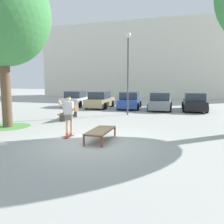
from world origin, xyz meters
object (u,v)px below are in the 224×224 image
Objects in this scene: park_bench at (70,112)px; light_post at (128,62)px; skateboard at (69,135)px; car_black at (194,102)px; car_blue at (130,101)px; tree_near_left at (2,15)px; skate_box at (101,131)px; skater at (69,113)px; car_grey at (160,102)px; car_tan at (100,100)px; car_white at (76,99)px.

park_bench is 0.42× the size of light_post.
skateboard is 8.44m from light_post.
skateboard is at bearing -115.13° from car_black.
car_blue is 5.53m from car_black.
car_blue is (4.18, 10.44, -5.04)m from tree_near_left.
skate_box is 0.23× the size of tree_near_left.
park_bench is at bearing -137.43° from car_black.
car_blue is (-0.10, 11.51, -0.38)m from skater.
tree_near_left is 1.91× the size of car_blue.
park_bench reaches higher than skateboard.
car_grey is 0.73× the size of light_post.
tree_near_left is (-4.27, 1.07, 4.66)m from skater.
car_grey reaches higher than skateboard.
skateboard is at bearing -75.69° from car_tan.
light_post reaches higher than skater.
light_post reaches higher than skate_box.
car_blue is 1.80× the size of park_bench.
skater is 5.05m from park_bench.
light_post is at bearing 52.33° from tree_near_left.
skater is 11.58m from car_grey.
car_white is 8.27m from light_post.
skater is 0.20× the size of tree_near_left.
car_blue is at bearing 90.48° from skater.
tree_near_left is at bearing 167.62° from skate_box.
car_black is at bearing 64.86° from skater.
skateboard is 13.09m from car_white.
skater is 8.05m from light_post.
car_tan is at bearing 94.19° from park_bench.
tree_near_left is 8.38m from light_post.
car_blue and car_grey have the same top height.
park_bench is at bearing 130.21° from skate_box.
car_grey is at bearing 62.38° from light_post.
car_black is at bearing -1.16° from car_white.
car_black is (11.06, -0.22, 0.00)m from car_white.
skateboard is (-1.54, 0.20, -0.34)m from skate_box.
car_tan is at bearing 104.31° from skater.
skate_box is 0.45× the size of car_tan.
skateboard is 0.33× the size of park_bench.
skater is at bearing -75.69° from car_tan.
tree_near_left is at bearing -124.26° from car_grey.
light_post is at bearing 84.57° from skater.
park_bench is (-2.27, -7.10, -0.24)m from car_blue.
skate_box is 0.45× the size of car_black.
car_black is at bearing 64.87° from skateboard.
light_post reaches higher than car_grey.
car_blue reaches higher than skateboard.
skater reaches higher than car_black.
skate_box is at bearing -59.16° from car_white.
park_bench reaches higher than skate_box.
skate_box is at bearing -49.79° from park_bench.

